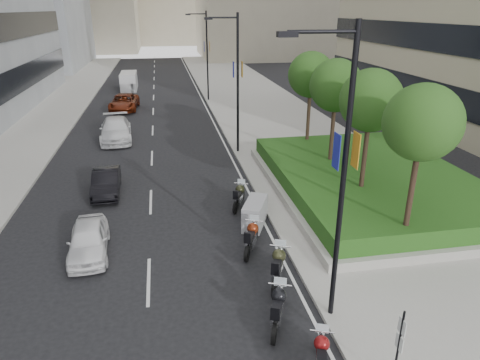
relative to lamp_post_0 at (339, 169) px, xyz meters
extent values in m
plane|color=black|center=(-4.14, -1.00, -5.07)|extent=(160.00, 160.00, 0.00)
cube|color=#9E9B93|center=(4.86, 29.00, -4.99)|extent=(10.00, 100.00, 0.15)
cube|color=#9E9B93|center=(-16.14, 29.00, -4.99)|extent=(8.00, 100.00, 0.15)
cube|color=silver|center=(-0.44, 29.00, -5.06)|extent=(0.12, 100.00, 0.01)
cube|color=silver|center=(-5.64, 29.00, -5.06)|extent=(0.12, 100.00, 0.01)
cube|color=#A5A29A|center=(5.86, 9.00, -4.72)|extent=(10.00, 14.00, 0.40)
cube|color=#214F16|center=(5.86, 9.00, -4.12)|extent=(9.40, 13.40, 0.80)
cylinder|color=#332319|center=(4.36, 3.00, -2.52)|extent=(0.22, 0.22, 4.00)
sphere|color=#1F4716|center=(4.36, 3.00, 0.38)|extent=(2.80, 2.80, 2.80)
cylinder|color=#332319|center=(4.36, 7.00, -2.52)|extent=(0.22, 0.22, 4.00)
sphere|color=#1F4716|center=(4.36, 7.00, 0.38)|extent=(2.80, 2.80, 2.80)
cylinder|color=#332319|center=(4.36, 11.00, -2.52)|extent=(0.22, 0.22, 4.00)
sphere|color=#1F4716|center=(4.36, 11.00, 0.38)|extent=(2.80, 2.80, 2.80)
cylinder|color=#332319|center=(4.36, 15.00, -2.52)|extent=(0.22, 0.22, 4.00)
sphere|color=#1F4716|center=(4.36, 15.00, 0.38)|extent=(2.80, 2.80, 2.80)
cylinder|color=black|center=(0.16, 0.00, -0.57)|extent=(0.16, 0.16, 9.00)
cylinder|color=black|center=(-0.74, 0.00, 3.63)|extent=(1.80, 0.10, 0.10)
cube|color=black|center=(-1.64, 0.00, 3.58)|extent=(0.50, 0.22, 0.14)
cube|color=orange|center=(0.44, 0.00, 0.53)|extent=(0.02, 0.45, 1.00)
cube|color=navy|center=(-0.12, 0.00, 0.53)|extent=(0.02, 0.45, 1.00)
cylinder|color=black|center=(0.16, 17.00, -0.57)|extent=(0.16, 0.16, 9.00)
cylinder|color=black|center=(-0.74, 17.00, 3.63)|extent=(1.80, 0.10, 0.10)
cube|color=black|center=(-1.64, 17.00, 3.58)|extent=(0.50, 0.22, 0.14)
cube|color=orange|center=(0.44, 17.00, 0.53)|extent=(0.02, 0.45, 1.00)
cube|color=navy|center=(-0.12, 17.00, 0.53)|extent=(0.02, 0.45, 1.00)
cylinder|color=black|center=(0.16, 35.00, -0.57)|extent=(0.16, 0.16, 9.00)
cylinder|color=black|center=(-0.74, 35.00, 3.63)|extent=(1.80, 0.10, 0.10)
cube|color=black|center=(-1.64, 35.00, 3.58)|extent=(0.50, 0.22, 0.14)
cube|color=orange|center=(0.44, 35.00, 0.53)|extent=(0.02, 0.45, 1.00)
cube|color=navy|center=(-0.12, 35.00, 0.53)|extent=(0.02, 0.45, 1.00)
cylinder|color=black|center=(0.66, -3.00, -3.82)|extent=(0.06, 0.06, 2.50)
cube|color=silver|center=(0.66, -3.00, -3.02)|extent=(0.02, 0.32, 0.42)
cube|color=silver|center=(0.66, -3.00, -3.52)|extent=(0.02, 0.32, 0.42)
cylinder|color=black|center=(-0.73, -1.46, -4.78)|extent=(0.30, 0.56, 0.56)
sphere|color=maroon|center=(-0.89, -1.90, -4.29)|extent=(0.44, 0.44, 0.44)
cylinder|color=silver|center=(-0.81, -1.67, -4.09)|extent=(0.65, 0.27, 0.05)
cylinder|color=black|center=(-1.93, -0.82, -4.75)|extent=(0.35, 0.63, 0.63)
cylinder|color=black|center=(-1.33, 0.69, -4.75)|extent=(0.35, 0.63, 0.63)
cube|color=silver|center=(-1.65, -0.11, -4.58)|extent=(0.60, 0.91, 0.43)
sphere|color=black|center=(-1.53, 0.20, -4.19)|extent=(0.49, 0.49, 0.49)
cube|color=black|center=(-1.76, -0.39, -4.25)|extent=(0.55, 0.81, 0.16)
cylinder|color=silver|center=(-1.43, 0.46, -3.97)|extent=(0.72, 0.33, 0.05)
cylinder|color=black|center=(-1.36, 1.37, -4.74)|extent=(0.37, 0.65, 0.65)
cylinder|color=black|center=(-0.71, 2.92, -4.74)|extent=(0.37, 0.65, 0.65)
cube|color=silver|center=(-1.05, 2.10, -4.56)|extent=(0.63, 0.94, 0.44)
sphere|color=#34351D|center=(-0.92, 2.41, -4.16)|extent=(0.50, 0.50, 0.50)
cube|color=black|center=(-1.18, 1.81, -4.23)|extent=(0.57, 0.84, 0.17)
cylinder|color=silver|center=(-0.81, 2.68, -3.93)|extent=(0.74, 0.35, 0.05)
cylinder|color=black|center=(-1.86, 3.67, -4.75)|extent=(0.36, 0.62, 0.62)
cylinder|color=black|center=(-1.20, 5.14, -4.75)|extent=(0.36, 0.62, 0.62)
cube|color=silver|center=(-1.55, 4.36, -4.58)|extent=(0.62, 0.90, 0.42)
sphere|color=#65210D|center=(-1.42, 4.66, -4.20)|extent=(0.48, 0.48, 0.48)
cube|color=black|center=(-1.68, 4.08, -4.26)|extent=(0.56, 0.80, 0.16)
cylinder|color=silver|center=(-1.31, 4.91, -3.98)|extent=(0.70, 0.35, 0.05)
cylinder|color=black|center=(-1.23, 5.82, -4.77)|extent=(0.34, 0.58, 0.59)
cylinder|color=black|center=(-0.62, 7.21, -4.77)|extent=(0.34, 0.58, 0.59)
cube|color=gray|center=(-0.93, 6.51, -4.45)|extent=(1.54, 2.14, 1.18)
cylinder|color=black|center=(-1.60, 7.88, -4.77)|extent=(0.34, 0.60, 0.60)
cylinder|color=black|center=(-0.99, 9.30, -4.77)|extent=(0.34, 0.60, 0.60)
cube|color=silver|center=(-1.31, 8.54, -4.60)|extent=(0.59, 0.87, 0.41)
sphere|color=black|center=(-1.19, 8.83, -4.23)|extent=(0.46, 0.46, 0.46)
cube|color=black|center=(-1.43, 8.27, -4.29)|extent=(0.54, 0.77, 0.15)
cylinder|color=silver|center=(-1.08, 9.07, -4.02)|extent=(0.68, 0.33, 0.05)
imported|color=white|center=(-7.99, 5.34, -4.43)|extent=(1.75, 3.83, 1.27)
imported|color=black|center=(-7.94, 11.53, -4.43)|extent=(1.48, 3.91, 1.28)
imported|color=white|center=(-8.28, 21.75, -4.27)|extent=(2.60, 5.60, 1.58)
imported|color=#601D0B|center=(-8.37, 32.22, -4.32)|extent=(2.82, 5.51, 1.49)
cube|color=white|center=(-8.54, 43.66, -4.05)|extent=(1.84, 4.82, 2.02)
cube|color=white|center=(-8.54, 41.83, -4.54)|extent=(1.83, 1.16, 1.06)
cylinder|color=black|center=(-9.31, 41.93, -4.73)|extent=(0.24, 0.67, 0.67)
cylinder|color=black|center=(-7.77, 41.93, -4.73)|extent=(0.24, 0.67, 0.67)
cylinder|color=black|center=(-9.31, 45.20, -4.73)|extent=(0.24, 0.67, 0.67)
cylinder|color=black|center=(-7.77, 45.20, -4.73)|extent=(0.24, 0.67, 0.67)
camera|label=1|loc=(-4.71, -10.45, 4.17)|focal=32.00mm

